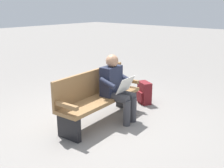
% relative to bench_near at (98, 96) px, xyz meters
% --- Properties ---
extents(ground_plane, '(40.00, 40.00, 0.00)m').
position_rel_bench_near_xyz_m(ground_plane, '(-0.01, 0.07, -0.46)').
color(ground_plane, gray).
extents(bench_near, '(1.84, 0.66, 0.90)m').
position_rel_bench_near_xyz_m(bench_near, '(0.00, 0.00, 0.00)').
color(bench_near, olive).
rests_on(bench_near, ground).
extents(person_seated, '(0.60, 0.60, 1.18)m').
position_rel_bench_near_xyz_m(person_seated, '(-0.25, 0.21, 0.17)').
color(person_seated, '#1E2338').
rests_on(person_seated, ground).
extents(backpack, '(0.33, 0.37, 0.46)m').
position_rel_bench_near_xyz_m(backpack, '(-1.28, 0.09, -0.23)').
color(backpack, maroon).
rests_on(backpack, ground).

